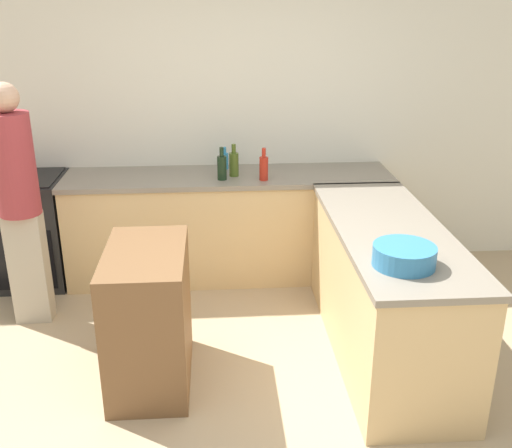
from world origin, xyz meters
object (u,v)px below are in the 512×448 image
at_px(mixing_bowl, 404,256).
at_px(hot_sauce_bottle, 264,167).
at_px(person_by_range, 19,196).
at_px(range_oven, 30,230).
at_px(olive_oil_bottle, 234,163).
at_px(island_table, 149,317).
at_px(wine_bottle_dark, 222,167).
at_px(dish_soap_bottle, 225,160).

relative_size(mixing_bowl, hot_sauce_bottle, 1.32).
bearing_deg(person_by_range, range_oven, 104.60).
bearing_deg(olive_oil_bottle, island_table, -111.99).
distance_m(mixing_bowl, olive_oil_bottle, 1.97).
bearing_deg(hot_sauce_bottle, wine_bottle_dark, 173.51).
bearing_deg(wine_bottle_dark, hot_sauce_bottle, -6.49).
bearing_deg(range_oven, hot_sauce_bottle, -5.08).
xyz_separation_m(island_table, wine_bottle_dark, (0.48, 1.34, 0.56)).
bearing_deg(mixing_bowl, range_oven, 144.60).
height_order(range_oven, wine_bottle_dark, wine_bottle_dark).
distance_m(dish_soap_bottle, olive_oil_bottle, 0.23).
xyz_separation_m(wine_bottle_dark, olive_oil_bottle, (0.10, 0.10, 0.00)).
xyz_separation_m(range_oven, island_table, (1.11, -1.47, -0.01)).
distance_m(island_table, hot_sauce_bottle, 1.63).
height_order(range_oven, person_by_range, person_by_range).
height_order(range_oven, olive_oil_bottle, olive_oil_bottle).
xyz_separation_m(mixing_bowl, olive_oil_bottle, (-0.86, 1.77, 0.05)).
bearing_deg(olive_oil_bottle, person_by_range, -157.41).
xyz_separation_m(mixing_bowl, dish_soap_bottle, (-0.93, 1.99, 0.02)).
distance_m(mixing_bowl, person_by_range, 2.64).
xyz_separation_m(island_table, dish_soap_bottle, (0.51, 1.65, 0.53)).
height_order(mixing_bowl, wine_bottle_dark, wine_bottle_dark).
distance_m(dish_soap_bottle, wine_bottle_dark, 0.31).
height_order(mixing_bowl, olive_oil_bottle, olive_oil_bottle).
xyz_separation_m(dish_soap_bottle, olive_oil_bottle, (0.07, -0.22, 0.03)).
bearing_deg(hot_sauce_bottle, person_by_range, -164.07).
relative_size(range_oven, person_by_range, 0.52).
xyz_separation_m(mixing_bowl, hot_sauce_bottle, (-0.63, 1.64, 0.05)).
distance_m(range_oven, dish_soap_bottle, 1.71).
height_order(mixing_bowl, hot_sauce_bottle, hot_sauce_bottle).
bearing_deg(dish_soap_bottle, island_table, -107.19).
bearing_deg(hot_sauce_bottle, olive_oil_bottle, 150.12).
bearing_deg(olive_oil_bottle, range_oven, 178.70).
height_order(range_oven, dish_soap_bottle, dish_soap_bottle).
distance_m(hot_sauce_bottle, olive_oil_bottle, 0.27).
distance_m(mixing_bowl, hot_sauce_bottle, 1.76).
xyz_separation_m(dish_soap_bottle, person_by_range, (-1.45, -0.85, -0.00)).
height_order(dish_soap_bottle, olive_oil_bottle, olive_oil_bottle).
bearing_deg(person_by_range, wine_bottle_dark, 20.70).
xyz_separation_m(hot_sauce_bottle, olive_oil_bottle, (-0.23, 0.13, 0.00)).
relative_size(hot_sauce_bottle, dish_soap_bottle, 1.39).
height_order(mixing_bowl, dish_soap_bottle, dish_soap_bottle).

